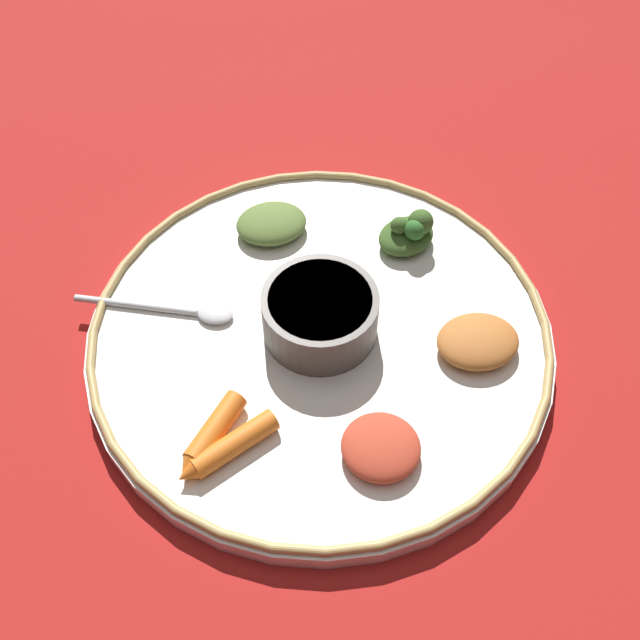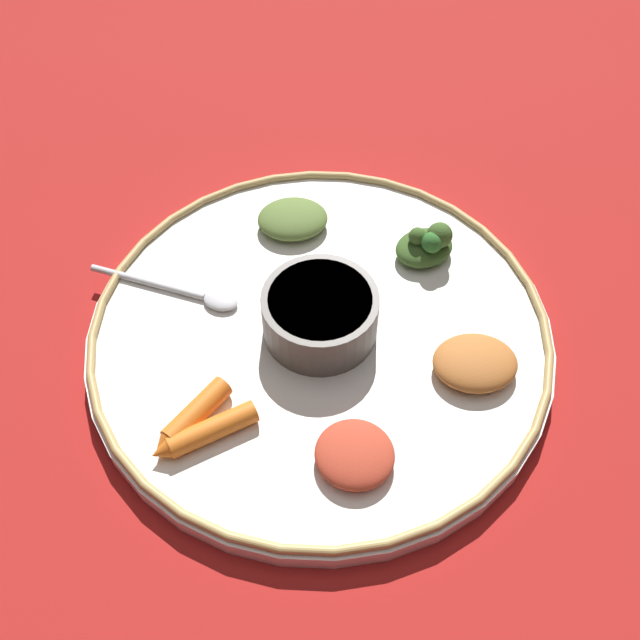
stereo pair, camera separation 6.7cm
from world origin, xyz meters
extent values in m
plane|color=maroon|center=(0.00, 0.00, 0.00)|extent=(2.40, 2.40, 0.00)
cylinder|color=white|center=(0.00, 0.00, 0.01)|extent=(0.44, 0.44, 0.02)
torus|color=tan|center=(0.00, 0.00, 0.02)|extent=(0.43, 0.43, 0.01)
cylinder|color=#4C4742|center=(0.00, 0.00, 0.04)|extent=(0.11, 0.11, 0.05)
cylinder|color=maroon|center=(0.00, 0.00, 0.06)|extent=(0.09, 0.09, 0.01)
ellipsoid|color=silver|center=(-0.09, 0.04, 0.02)|extent=(0.04, 0.03, 0.01)
cylinder|color=silver|center=(-0.17, 0.06, 0.02)|extent=(0.12, 0.05, 0.01)
ellipsoid|color=#385623|center=(0.11, 0.09, 0.03)|extent=(0.07, 0.07, 0.02)
sphere|color=#385623|center=(0.10, 0.09, 0.05)|extent=(0.02, 0.02, 0.02)
sphere|color=#2D6628|center=(0.11, 0.08, 0.05)|extent=(0.02, 0.02, 0.02)
sphere|color=#385623|center=(0.12, 0.09, 0.05)|extent=(0.03, 0.03, 0.03)
cylinder|color=orange|center=(-0.11, -0.09, 0.03)|extent=(0.06, 0.06, 0.02)
cone|color=orange|center=(-0.14, -0.12, 0.03)|extent=(0.02, 0.02, 0.02)
cylinder|color=orange|center=(-0.10, -0.11, 0.03)|extent=(0.08, 0.05, 0.02)
cone|color=orange|center=(-0.14, -0.12, 0.03)|extent=(0.02, 0.02, 0.02)
ellipsoid|color=#B73D28|center=(0.02, -0.13, 0.03)|extent=(0.09, 0.09, 0.02)
ellipsoid|color=#567033|center=(-0.02, 0.14, 0.03)|extent=(0.08, 0.06, 0.02)
ellipsoid|color=#B2662D|center=(0.14, -0.05, 0.03)|extent=(0.08, 0.06, 0.02)
camera|label=1|loc=(-0.09, -0.39, 0.57)|focal=40.83mm
camera|label=2|loc=(-0.02, -0.40, 0.57)|focal=40.83mm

